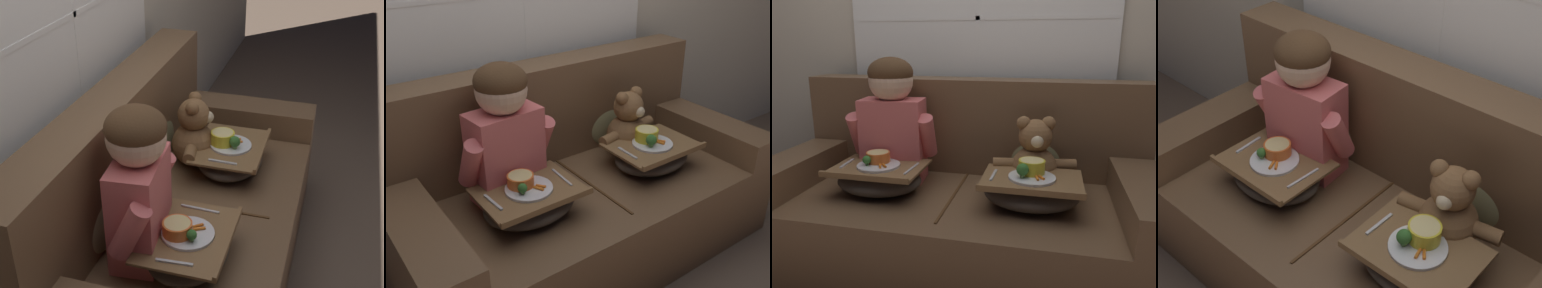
{
  "view_description": "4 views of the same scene",
  "coord_description": "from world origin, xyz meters",
  "views": [
    {
      "loc": [
        -2.0,
        -0.59,
        1.92
      ],
      "look_at": [
        0.11,
        0.03,
        0.71
      ],
      "focal_mm": 50.0,
      "sensor_mm": 36.0,
      "label": 1
    },
    {
      "loc": [
        -1.2,
        -1.59,
        1.65
      ],
      "look_at": [
        0.01,
        0.08,
        0.62
      ],
      "focal_mm": 42.0,
      "sensor_mm": 36.0,
      "label": 2
    },
    {
      "loc": [
        0.44,
        -1.73,
        1.18
      ],
      "look_at": [
        0.03,
        0.02,
        0.69
      ],
      "focal_mm": 35.0,
      "sensor_mm": 36.0,
      "label": 3
    },
    {
      "loc": [
        1.08,
        -1.25,
        2.0
      ],
      "look_at": [
        -0.05,
        0.03,
        0.76
      ],
      "focal_mm": 50.0,
      "sensor_mm": 36.0,
      "label": 4
    }
  ],
  "objects": [
    {
      "name": "child_figure",
      "position": [
        -0.38,
        0.1,
        0.81
      ],
      "size": [
        0.48,
        0.25,
        0.67
      ],
      "color": "#DB6666",
      "rests_on": "couch"
    },
    {
      "name": "throw_pillow_behind_teddy",
      "position": [
        0.38,
        0.3,
        0.61
      ],
      "size": [
        0.35,
        0.17,
        0.36
      ],
      "color": "#898456",
      "rests_on": "couch"
    },
    {
      "name": "lap_tray_child",
      "position": [
        -0.38,
        -0.09,
        0.52
      ],
      "size": [
        0.45,
        0.35,
        0.2
      ],
      "color": "#473D33",
      "rests_on": "child_figure"
    },
    {
      "name": "ground_plane",
      "position": [
        0.0,
        0.0,
        0.0
      ],
      "size": [
        14.0,
        14.0,
        0.0
      ],
      "primitive_type": "plane",
      "color": "brown"
    },
    {
      "name": "couch",
      "position": [
        0.0,
        0.08,
        0.34
      ],
      "size": [
        1.96,
        0.96,
        0.98
      ],
      "color": "brown",
      "rests_on": "ground_plane"
    },
    {
      "name": "lap_tray_teddy",
      "position": [
        0.38,
        -0.09,
        0.52
      ],
      "size": [
        0.45,
        0.35,
        0.21
      ],
      "color": "#473D33",
      "rests_on": "teddy_bear"
    },
    {
      "name": "throw_pillow_behind_child",
      "position": [
        -0.38,
        0.3,
        0.61
      ],
      "size": [
        0.35,
        0.17,
        0.36
      ],
      "color": "tan",
      "rests_on": "couch"
    },
    {
      "name": "teddy_bear",
      "position": [
        0.38,
        0.1,
        0.61
      ],
      "size": [
        0.42,
        0.3,
        0.39
      ],
      "color": "brown",
      "rests_on": "couch"
    }
  ]
}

